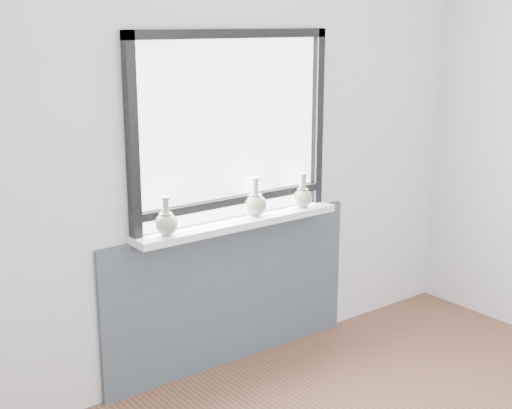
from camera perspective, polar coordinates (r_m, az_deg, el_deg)
back_wall at (r=4.03m, az=-2.25°, el=4.59°), size 3.60×0.02×2.60m
apron_panel at (r=4.24m, az=-1.90°, el=-7.12°), size 1.70×0.03×0.86m
windowsill at (r=4.04m, az=-1.37°, el=-1.47°), size 1.32×0.18×0.04m
window at (r=3.98m, az=-1.96°, el=6.53°), size 1.30×0.06×1.05m
vase_a at (r=3.76m, az=-7.21°, el=-1.43°), size 0.13×0.13×0.21m
vase_b at (r=4.10m, az=-0.07°, el=0.10°), size 0.14×0.14×0.23m
vase_c at (r=4.30m, az=3.73°, el=0.68°), size 0.12×0.12×0.21m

